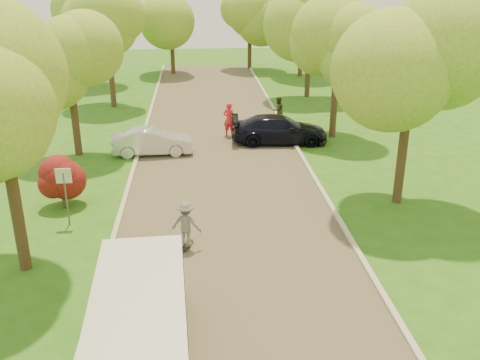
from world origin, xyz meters
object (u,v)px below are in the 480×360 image
object	(u,v)px
longboard	(187,245)
person_striped	(229,119)
minivan	(140,326)
person_olive	(278,110)
street_sign	(65,185)
dark_sedan	(279,129)
silver_sedan	(152,142)
skateboarder	(186,224)

from	to	relation	value
longboard	person_striped	bearing A→B (deg)	-83.04
minivan	person_olive	distance (m)	21.53
street_sign	dark_sedan	size ratio (longest dim) A/B	0.43
longboard	person_striped	xyz separation A→B (m)	(2.24, 12.70, 0.85)
dark_sedan	longboard	bearing A→B (deg)	160.25
dark_sedan	silver_sedan	bearing A→B (deg)	105.21
minivan	person_striped	distance (m)	18.53
street_sign	person_olive	xyz separation A→B (m)	(9.60, 12.94, -0.75)
longboard	skateboarder	xyz separation A→B (m)	(0.00, -0.00, 0.80)
longboard	street_sign	bearing A→B (deg)	-9.13
silver_sedan	person_olive	distance (m)	8.79
person_striped	person_olive	xyz separation A→B (m)	(3.08, 2.33, -0.13)
person_striped	dark_sedan	bearing A→B (deg)	173.37
longboard	person_olive	world-z (taller)	person_olive
street_sign	silver_sedan	xyz separation A→B (m)	(2.50, 7.76, -0.91)
minivan	person_striped	world-z (taller)	minivan
longboard	silver_sedan	bearing A→B (deg)	-62.81
dark_sedan	person_striped	distance (m)	2.98
skateboarder	person_striped	bearing A→B (deg)	-83.04
silver_sedan	longboard	world-z (taller)	silver_sedan
street_sign	dark_sedan	distance (m)	12.92
skateboarder	longboard	bearing A→B (deg)	-73.03
silver_sedan	dark_sedan	size ratio (longest dim) A/B	0.79
silver_sedan	person_olive	size ratio (longest dim) A/B	2.46
silver_sedan	longboard	distance (m)	10.03
street_sign	minivan	distance (m)	8.34
silver_sedan	longboard	xyz separation A→B (m)	(1.78, -9.86, -0.57)
silver_sedan	person_olive	xyz separation A→B (m)	(7.10, 5.18, 0.15)
person_striped	silver_sedan	bearing A→B (deg)	58.38
dark_sedan	minivan	bearing A→B (deg)	164.41
minivan	person_striped	size ratio (longest dim) A/B	2.89
street_sign	person_olive	bearing A→B (deg)	53.43
skateboarder	street_sign	bearing A→B (deg)	-9.13
dark_sedan	person_olive	bearing A→B (deg)	-3.99
person_striped	person_olive	world-z (taller)	person_striped
person_striped	longboard	bearing A→B (deg)	103.09
person_olive	minivan	bearing A→B (deg)	44.76
person_olive	skateboarder	bearing A→B (deg)	42.29
minivan	longboard	distance (m)	5.71
street_sign	skateboarder	world-z (taller)	street_sign
longboard	skateboarder	size ratio (longest dim) A/B	0.53
minivan	dark_sedan	bearing A→B (deg)	68.30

